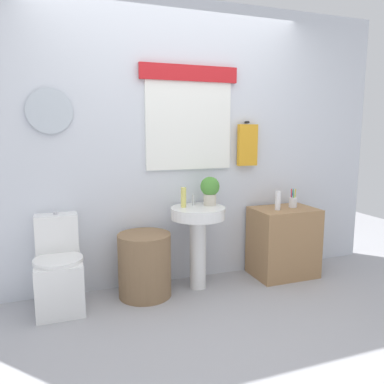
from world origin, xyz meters
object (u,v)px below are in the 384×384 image
(wooden_cabinet, at_px, (283,242))
(potted_plant, at_px, (210,189))
(pedestal_sink, at_px, (198,228))
(laundry_hamper, at_px, (145,265))
(soap_bottle, at_px, (184,197))
(lotion_bottle, at_px, (278,201))
(toothbrush_cup, at_px, (293,202))
(toilet, at_px, (59,272))

(wooden_cabinet, distance_m, potted_plant, 0.96)
(pedestal_sink, distance_m, wooden_cabinet, 0.94)
(laundry_hamper, height_order, pedestal_sink, pedestal_sink)
(pedestal_sink, xyz_separation_m, wooden_cabinet, (0.91, 0.00, -0.22))
(wooden_cabinet, xyz_separation_m, potted_plant, (-0.77, 0.06, 0.57))
(laundry_hamper, bearing_deg, soap_bottle, 7.56)
(lotion_bottle, bearing_deg, wooden_cabinet, 20.51)
(pedestal_sink, height_order, potted_plant, potted_plant)
(lotion_bottle, distance_m, toothbrush_cup, 0.23)
(soap_bottle, distance_m, toothbrush_cup, 1.14)
(soap_bottle, height_order, lotion_bottle, soap_bottle)
(soap_bottle, bearing_deg, wooden_cabinet, -2.78)
(laundry_hamper, relative_size, potted_plant, 2.11)
(laundry_hamper, xyz_separation_m, lotion_bottle, (1.30, -0.04, 0.50))
(pedestal_sink, distance_m, soap_bottle, 0.31)
(toilet, xyz_separation_m, soap_bottle, (1.08, 0.02, 0.55))
(potted_plant, bearing_deg, laundry_hamper, -174.62)
(soap_bottle, height_order, potted_plant, potted_plant)
(toilet, relative_size, laundry_hamper, 1.38)
(laundry_hamper, height_order, toothbrush_cup, toothbrush_cup)
(lotion_bottle, bearing_deg, potted_plant, 171.44)
(toilet, distance_m, toothbrush_cup, 2.26)
(wooden_cabinet, height_order, lotion_bottle, lotion_bottle)
(potted_plant, bearing_deg, toilet, -178.83)
(soap_bottle, height_order, toothbrush_cup, soap_bottle)
(laundry_hamper, distance_m, soap_bottle, 0.68)
(pedestal_sink, relative_size, lotion_bottle, 4.10)
(laundry_hamper, height_order, soap_bottle, soap_bottle)
(laundry_hamper, bearing_deg, lotion_bottle, -1.76)
(lotion_bottle, xyz_separation_m, toothbrush_cup, (0.21, 0.06, -0.04))
(toilet, xyz_separation_m, toothbrush_cup, (2.22, -0.01, 0.44))
(toilet, distance_m, pedestal_sink, 1.23)
(potted_plant, height_order, toothbrush_cup, potted_plant)
(soap_bottle, relative_size, lotion_bottle, 0.98)
(toilet, height_order, laundry_hamper, toilet)
(wooden_cabinet, bearing_deg, pedestal_sink, -180.00)
(laundry_hamper, relative_size, wooden_cabinet, 0.82)
(potted_plant, xyz_separation_m, lotion_bottle, (0.66, -0.10, -0.13))
(soap_bottle, xyz_separation_m, potted_plant, (0.26, 0.01, 0.06))
(wooden_cabinet, relative_size, toothbrush_cup, 3.68)
(pedestal_sink, relative_size, wooden_cabinet, 1.11)
(laundry_hamper, relative_size, lotion_bottle, 3.03)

